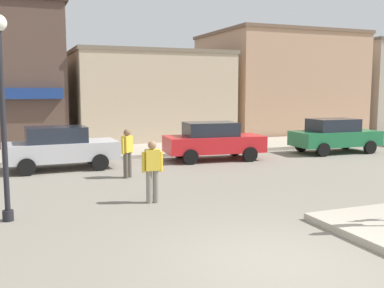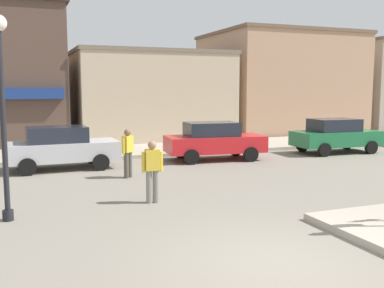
{
  "view_description": "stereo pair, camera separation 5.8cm",
  "coord_description": "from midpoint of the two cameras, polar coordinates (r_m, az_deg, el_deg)",
  "views": [
    {
      "loc": [
        -4.07,
        -6.22,
        2.94
      ],
      "look_at": [
        0.2,
        4.5,
        1.5
      ],
      "focal_mm": 42.0,
      "sensor_mm": 36.0,
      "label": 1
    },
    {
      "loc": [
        -4.02,
        -6.24,
        2.94
      ],
      "look_at": [
        0.2,
        4.5,
        1.5
      ],
      "focal_mm": 42.0,
      "sensor_mm": 36.0,
      "label": 2
    }
  ],
  "objects": [
    {
      "name": "ground_plane",
      "position": [
        7.98,
        11.12,
        -14.62
      ],
      "size": [
        160.0,
        160.0,
        0.0
      ],
      "primitive_type": "plane",
      "color": "gray"
    },
    {
      "name": "kerb_far",
      "position": [
        20.71,
        -9.96,
        -0.95
      ],
      "size": [
        80.0,
        4.0,
        0.15
      ],
      "primitive_type": "cube",
      "color": "#A89E8C",
      "rests_on": "ground"
    },
    {
      "name": "lamp_post",
      "position": [
        10.55,
        -22.9,
        6.66
      ],
      "size": [
        0.36,
        0.36,
        4.54
      ],
      "color": "black",
      "rests_on": "ground"
    },
    {
      "name": "parked_car_nearest",
      "position": [
        16.96,
        -16.25,
        -0.38
      ],
      "size": [
        4.05,
        1.97,
        1.56
      ],
      "color": "#B7B7BC",
      "rests_on": "ground"
    },
    {
      "name": "parked_car_second",
      "position": [
        18.41,
        2.9,
        0.46
      ],
      "size": [
        4.15,
        2.17,
        1.56
      ],
      "color": "red",
      "rests_on": "ground"
    },
    {
      "name": "parked_car_third",
      "position": [
        21.47,
        17.88,
        1.07
      ],
      "size": [
        4.06,
        2.0,
        1.56
      ],
      "color": "#1E6B3D",
      "rests_on": "ground"
    },
    {
      "name": "pedestrian_crossing_near",
      "position": [
        11.54,
        -4.91,
        -3.26
      ],
      "size": [
        0.56,
        0.25,
        1.61
      ],
      "color": "gray",
      "rests_on": "ground"
    },
    {
      "name": "pedestrian_crossing_far",
      "position": [
        14.87,
        -8.05,
        -0.97
      ],
      "size": [
        0.48,
        0.42,
        1.61
      ],
      "color": "#4C473D",
      "rests_on": "ground"
    },
    {
      "name": "building_storefront_left_near",
      "position": [
        25.49,
        -5.12,
        6.06
      ],
      "size": [
        8.56,
        5.32,
        4.96
      ],
      "color": "tan",
      "rests_on": "ground"
    },
    {
      "name": "building_storefront_left_mid",
      "position": [
        30.98,
        11.04,
        7.58
      ],
      "size": [
        9.15,
        7.78,
        6.52
      ],
      "color": "tan",
      "rests_on": "ground"
    },
    {
      "name": "building_storefront_right_near",
      "position": [
        36.9,
        22.32,
        6.88
      ],
      "size": [
        6.65,
        7.97,
        6.25
      ],
      "color": "#9E9384",
      "rests_on": "ground"
    }
  ]
}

